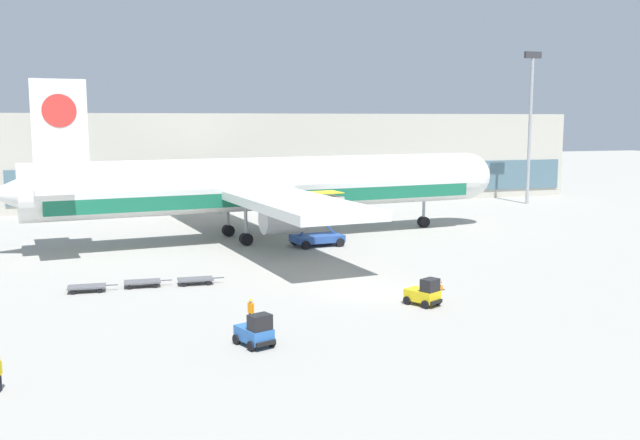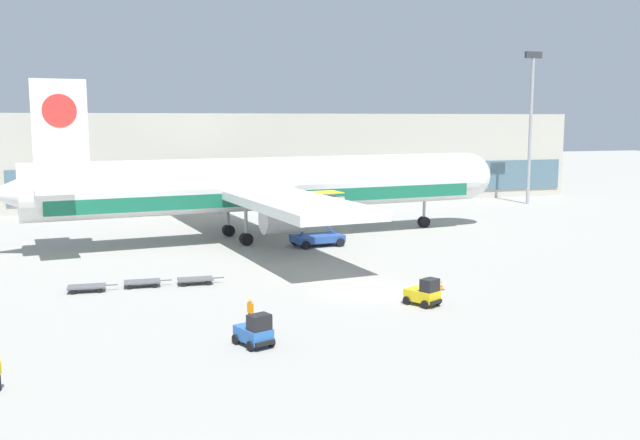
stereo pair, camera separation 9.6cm
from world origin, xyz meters
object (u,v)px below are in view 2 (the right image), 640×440
at_px(airplane_main, 266,186).
at_px(baggage_tug_mid, 255,332).
at_px(baggage_dolly_lead, 87,287).
at_px(traffic_cone_near, 441,285).
at_px(scissor_lift_loader, 317,226).
at_px(ground_crew_near, 250,310).
at_px(baggage_tug_foreground, 424,293).
at_px(baggage_dolly_second, 142,282).
at_px(baggage_dolly_third, 196,279).
at_px(light_mast, 531,117).

xyz_separation_m(airplane_main, baggage_tug_mid, (-9.46, -36.82, -4.96)).
relative_size(baggage_dolly_lead, traffic_cone_near, 4.87).
height_order(scissor_lift_loader, ground_crew_near, scissor_lift_loader).
relative_size(airplane_main, scissor_lift_loader, 10.30).
bearing_deg(scissor_lift_loader, traffic_cone_near, -87.58).
xyz_separation_m(baggage_tug_foreground, baggage_dolly_second, (-18.73, 11.92, -0.49)).
bearing_deg(baggage_dolly_lead, baggage_dolly_third, 2.52).
height_order(baggage_dolly_lead, baggage_dolly_third, same).
distance_m(light_mast, baggage_tug_mid, 80.73).
relative_size(scissor_lift_loader, baggage_dolly_lead, 1.51).
relative_size(baggage_tug_foreground, traffic_cone_near, 3.67).
height_order(baggage_tug_foreground, baggage_dolly_second, baggage_tug_foreground).
distance_m(light_mast, airplane_main, 51.36).
bearing_deg(baggage_tug_mid, scissor_lift_loader, 136.03).
bearing_deg(baggage_dolly_second, traffic_cone_near, -17.60).
relative_size(baggage_tug_mid, baggage_dolly_lead, 0.74).
bearing_deg(baggage_dolly_second, ground_crew_near, -63.57).
bearing_deg(ground_crew_near, airplane_main, -46.38).
distance_m(baggage_dolly_lead, traffic_cone_near, 27.37).
relative_size(baggage_tug_foreground, ground_crew_near, 1.55).
xyz_separation_m(scissor_lift_loader, baggage_tug_foreground, (-0.02, -25.33, -1.25)).
distance_m(light_mast, scissor_lift_loader, 51.22).
distance_m(baggage_dolly_second, ground_crew_near, 14.48).
distance_m(baggage_dolly_third, traffic_cone_near, 19.52).
relative_size(light_mast, airplane_main, 0.40).
bearing_deg(baggage_tug_foreground, ground_crew_near, -111.72).
height_order(baggage_tug_mid, ground_crew_near, baggage_tug_mid).
relative_size(baggage_tug_foreground, baggage_dolly_third, 0.75).
bearing_deg(baggage_dolly_second, baggage_dolly_lead, -172.18).
bearing_deg(ground_crew_near, traffic_cone_near, -103.70).
height_order(baggage_dolly_second, baggage_dolly_third, same).
height_order(scissor_lift_loader, traffic_cone_near, scissor_lift_loader).
bearing_deg(baggage_dolly_third, traffic_cone_near, -20.70).
height_order(scissor_lift_loader, baggage_dolly_lead, scissor_lift_loader).
bearing_deg(baggage_tug_foreground, airplane_main, 159.80).
bearing_deg(baggage_tug_mid, baggage_dolly_lead, -171.06).
relative_size(baggage_dolly_second, baggage_dolly_third, 1.00).
xyz_separation_m(baggage_tug_mid, baggage_dolly_third, (-1.11, 16.90, -0.49)).
bearing_deg(scissor_lift_loader, light_mast, 24.70).
relative_size(baggage_dolly_third, ground_crew_near, 2.06).
relative_size(baggage_tug_mid, ground_crew_near, 1.53).
height_order(light_mast, airplane_main, light_mast).
height_order(light_mast, traffic_cone_near, light_mast).
height_order(baggage_tug_mid, baggage_dolly_third, baggage_tug_mid).
bearing_deg(baggage_tug_foreground, baggage_dolly_lead, -144.21).
relative_size(airplane_main, baggage_dolly_second, 15.54).
bearing_deg(baggage_dolly_third, light_mast, 37.12).
bearing_deg(scissor_lift_loader, baggage_tug_foreground, -96.41).
bearing_deg(baggage_tug_mid, baggage_dolly_second, 176.66).
height_order(baggage_tug_foreground, baggage_dolly_lead, baggage_tug_foreground).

